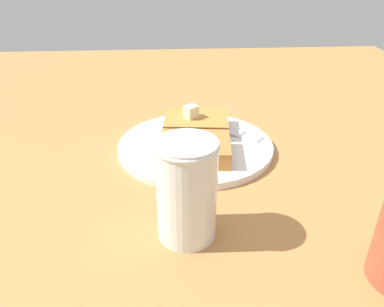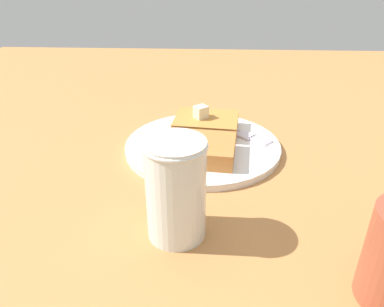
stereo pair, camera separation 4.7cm
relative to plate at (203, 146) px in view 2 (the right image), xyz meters
The scene contains 7 objects.
table_surface 3.49cm from the plate, 153.35° to the right, with size 126.61×126.61×2.48cm, color #AD733E.
plate is the anchor object (origin of this frame).
toast_slice_left 4.60cm from the plate, behind, with size 7.91×9.99×2.46cm, color #BA7936.
toast_slice_middle 4.60cm from the plate, ahead, with size 7.91×9.99×2.46cm, color #B16F35.
butter_pat_primary 5.66cm from the plate, behind, with size 1.93×1.73×1.93cm, color beige.
fork 6.76cm from the plate, 133.55° to the left, with size 11.85×12.78×0.36cm.
syrup_jar 20.12cm from the plate, ahead, with size 6.45×6.45×11.07cm.
Camera 2 is at (53.44, 2.09, 29.41)cm, focal length 35.00 mm.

